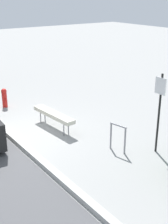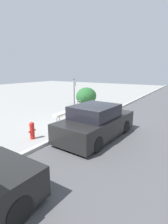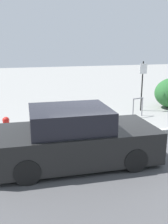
# 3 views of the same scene
# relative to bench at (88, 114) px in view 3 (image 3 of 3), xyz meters

# --- Properties ---
(ground_plane) EXTENTS (60.00, 60.00, 0.00)m
(ground_plane) POSITION_rel_bench_xyz_m (-0.29, -1.47, -0.49)
(ground_plane) COLOR gray
(curb) EXTENTS (60.00, 0.20, 0.13)m
(curb) POSITION_rel_bench_xyz_m (-0.29, -1.47, -0.42)
(curb) COLOR #A8A8A3
(curb) RESTS_ON ground_plane
(bench) EXTENTS (1.98, 0.48, 0.56)m
(bench) POSITION_rel_bench_xyz_m (0.00, 0.00, 0.00)
(bench) COLOR gray
(bench) RESTS_ON ground_plane
(bike_rack) EXTENTS (0.55, 0.16, 0.83)m
(bike_rack) POSITION_rel_bench_xyz_m (2.47, 0.67, 0.01)
(bike_rack) COLOR gray
(bike_rack) RESTS_ON ground_plane
(sign_post) EXTENTS (0.36, 0.08, 2.30)m
(sign_post) POSITION_rel_bench_xyz_m (3.14, 1.54, 0.90)
(sign_post) COLOR black
(sign_post) RESTS_ON ground_plane
(fire_hydrant) EXTENTS (0.36, 0.22, 0.77)m
(fire_hydrant) POSITION_rel_bench_xyz_m (-2.96, -0.53, -0.08)
(fire_hydrant) COLOR red
(fire_hydrant) RESTS_ON ground_plane
(parked_car_near) EXTENTS (4.22, 2.08, 1.47)m
(parked_car_near) POSITION_rel_bench_xyz_m (-1.27, -2.78, 0.18)
(parked_car_near) COLOR black
(parked_car_near) RESTS_ON ground_plane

